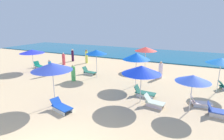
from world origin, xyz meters
name	(u,v)px	position (x,y,z in m)	size (l,w,h in m)	color
ocean	(163,55)	(0.00, 24.44, 0.06)	(60.00, 11.13, 0.12)	#145F84
umbrella_2	(141,70)	(1.60, 6.64, 2.19)	(2.49, 2.49, 2.45)	silver
lounge_chair_2_0	(144,93)	(1.55, 7.71, 0.25)	(1.49, 0.71, 0.70)	silver
lounge_chair_2_1	(154,102)	(2.52, 6.40, 0.27)	(1.34, 0.71, 0.71)	silver
umbrella_3	(146,49)	(-0.35, 14.95, 2.26)	(2.38, 2.38, 2.48)	silver
umbrella_4	(32,51)	(-10.91, 9.33, 2.10)	(2.48, 2.48, 2.28)	silver
lounge_chair_4_0	(39,66)	(-11.50, 10.51, 0.25)	(1.50, 1.01, 0.69)	silver
umbrella_5	(221,61)	(6.27, 10.76, 2.40)	(2.06, 2.06, 2.60)	silver
umbrella_6	(52,67)	(-3.13, 3.94, 2.49)	(2.44, 2.44, 2.72)	silver
lounge_chair_6_0	(61,107)	(-2.27, 3.49, 0.26)	(1.56, 0.95, 0.65)	silver
umbrella_7	(136,56)	(0.31, 9.60, 2.43)	(2.19, 2.19, 2.70)	silver
umbrella_8	(193,78)	(4.58, 6.69, 2.01)	(1.95, 1.95, 2.20)	silver
lounge_chair_8_0	(200,102)	(5.13, 7.64, 0.24)	(1.40, 0.86, 0.70)	silver
lounge_chair_8_1	(218,111)	(6.03, 6.72, 0.28)	(1.25, 0.71, 0.71)	silver
umbrella_9	(96,52)	(-3.75, 10.28, 2.39)	(1.98, 1.98, 2.59)	silver
lounge_chair_9_0	(89,72)	(-4.90, 10.71, 0.25)	(1.39, 0.66, 0.74)	silver
beachgoer_1	(50,68)	(-8.17, 8.88, 0.74)	(0.40, 0.40, 1.56)	#2B85D7
beachgoer_2	(73,55)	(-10.17, 15.10, 0.79)	(0.41, 0.41, 1.64)	#381335
beachgoer_4	(86,57)	(-7.90, 14.95, 0.82)	(0.38, 0.38, 1.72)	#E2EC55
beachgoer_5	(161,70)	(1.77, 12.51, 0.73)	(0.53, 0.53, 1.59)	white
beachgoer_6	(64,59)	(-9.93, 13.00, 0.68)	(0.47, 0.47, 1.47)	#ED4954
beachgoer_7	(73,73)	(-5.06, 8.42, 0.67)	(0.45, 0.45, 1.47)	#4FB95D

